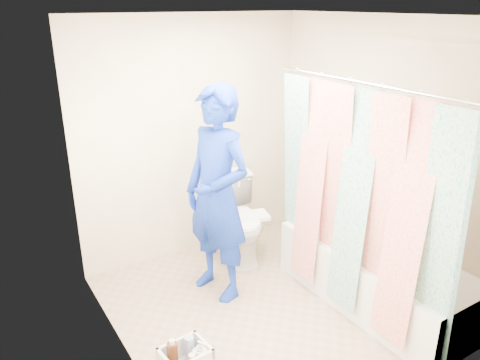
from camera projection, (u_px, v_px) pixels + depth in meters
floor at (265, 308)px, 4.06m from camera, size 2.60×2.60×0.00m
ceiling at (272, 15)px, 3.20m from camera, size 2.40×2.60×0.02m
wall_back at (193, 140)px, 4.66m from camera, size 2.40×0.02×2.40m
wall_front at (404, 249)px, 2.61m from camera, size 2.40×0.02×2.40m
wall_left at (118, 214)px, 3.03m from camera, size 0.02×2.60×2.40m
wall_right at (376, 154)px, 4.23m from camera, size 0.02×2.60×2.40m
bathtub at (374, 275)px, 4.05m from camera, size 0.70×1.75×0.50m
curtain_rod at (366, 83)px, 3.29m from camera, size 0.02×1.90×0.02m
shower_curtain at (354, 204)px, 3.62m from camera, size 0.06×1.75×1.80m
toilet at (239, 218)px, 4.78m from camera, size 0.66×0.91×0.83m
tank_lid at (243, 217)px, 4.63m from camera, size 0.55×0.35×0.04m
tank_internals at (228, 175)px, 4.82m from camera, size 0.20×0.09×0.27m
plumber at (217, 195)px, 3.98m from camera, size 0.61×0.78×1.89m
cleaning_caddy at (187, 360)px, 3.34m from camera, size 0.35×0.29×0.25m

